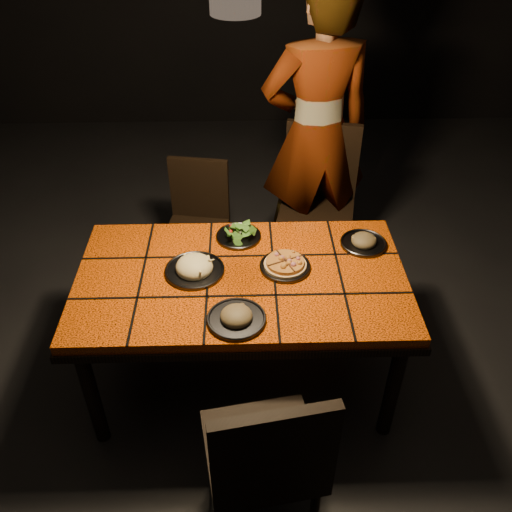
{
  "coord_description": "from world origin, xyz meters",
  "views": [
    {
      "loc": [
        0.02,
        -2.01,
        2.43
      ],
      "look_at": [
        0.07,
        0.06,
        0.82
      ],
      "focal_mm": 38.0,
      "sensor_mm": 36.0,
      "label": 1
    }
  ],
  "objects_px": {
    "chair_far_left": "(198,216)",
    "plate_pasta": "(194,268)",
    "plate_pizza": "(285,265)",
    "dining_table": "(241,287)",
    "diner": "(316,135)",
    "chair_near": "(267,459)",
    "chair_far_right": "(318,195)"
  },
  "relations": [
    {
      "from": "dining_table",
      "to": "plate_pasta",
      "type": "xyz_separation_m",
      "value": [
        -0.23,
        0.03,
        0.1
      ]
    },
    {
      "from": "chair_near",
      "to": "plate_pizza",
      "type": "distance_m",
      "value": 0.95
    },
    {
      "from": "diner",
      "to": "plate_pasta",
      "type": "xyz_separation_m",
      "value": [
        -0.7,
        -1.06,
        -0.19
      ]
    },
    {
      "from": "plate_pizza",
      "to": "diner",
      "type": "bearing_deg",
      "value": 76.02
    },
    {
      "from": "chair_near",
      "to": "plate_pasta",
      "type": "xyz_separation_m",
      "value": [
        -0.32,
        0.9,
        0.21
      ]
    },
    {
      "from": "chair_far_left",
      "to": "plate_pasta",
      "type": "relative_size",
      "value": 2.91
    },
    {
      "from": "diner",
      "to": "plate_pasta",
      "type": "height_order",
      "value": "diner"
    },
    {
      "from": "diner",
      "to": "chair_near",
      "type": "bearing_deg",
      "value": 68.7
    },
    {
      "from": "plate_pizza",
      "to": "chair_far_left",
      "type": "bearing_deg",
      "value": 119.78
    },
    {
      "from": "dining_table",
      "to": "plate_pizza",
      "type": "bearing_deg",
      "value": 13.21
    },
    {
      "from": "plate_pizza",
      "to": "plate_pasta",
      "type": "bearing_deg",
      "value": -177.61
    },
    {
      "from": "chair_far_left",
      "to": "chair_far_right",
      "type": "relative_size",
      "value": 0.82
    },
    {
      "from": "dining_table",
      "to": "chair_near",
      "type": "bearing_deg",
      "value": -84.13
    },
    {
      "from": "chair_far_left",
      "to": "plate_pizza",
      "type": "height_order",
      "value": "chair_far_left"
    },
    {
      "from": "dining_table",
      "to": "plate_pizza",
      "type": "distance_m",
      "value": 0.24
    },
    {
      "from": "dining_table",
      "to": "chair_near",
      "type": "distance_m",
      "value": 0.88
    },
    {
      "from": "chair_far_left",
      "to": "diner",
      "type": "xyz_separation_m",
      "value": [
        0.76,
        0.18,
        0.48
      ]
    },
    {
      "from": "plate_pizza",
      "to": "dining_table",
      "type": "bearing_deg",
      "value": -166.79
    },
    {
      "from": "diner",
      "to": "plate_pasta",
      "type": "bearing_deg",
      "value": 46.37
    },
    {
      "from": "dining_table",
      "to": "plate_pizza",
      "type": "height_order",
      "value": "plate_pizza"
    },
    {
      "from": "dining_table",
      "to": "chair_far_right",
      "type": "xyz_separation_m",
      "value": [
        0.5,
        0.99,
        -0.07
      ]
    },
    {
      "from": "diner",
      "to": "chair_far_right",
      "type": "bearing_deg",
      "value": 93.62
    },
    {
      "from": "diner",
      "to": "plate_pizza",
      "type": "xyz_separation_m",
      "value": [
        -0.26,
        -1.04,
        -0.2
      ]
    },
    {
      "from": "chair_near",
      "to": "plate_pizza",
      "type": "bearing_deg",
      "value": -107.6
    },
    {
      "from": "chair_far_right",
      "to": "plate_pizza",
      "type": "relative_size",
      "value": 3.76
    },
    {
      "from": "chair_far_left",
      "to": "plate_pasta",
      "type": "bearing_deg",
      "value": -76.65
    },
    {
      "from": "diner",
      "to": "plate_pasta",
      "type": "relative_size",
      "value": 6.6
    },
    {
      "from": "chair_far_right",
      "to": "plate_pizza",
      "type": "height_order",
      "value": "chair_far_right"
    },
    {
      "from": "chair_near",
      "to": "plate_pasta",
      "type": "bearing_deg",
      "value": -80.4
    },
    {
      "from": "plate_pasta",
      "to": "diner",
      "type": "bearing_deg",
      "value": 56.52
    },
    {
      "from": "plate_pasta",
      "to": "chair_near",
      "type": "bearing_deg",
      "value": -70.67
    },
    {
      "from": "chair_near",
      "to": "diner",
      "type": "bearing_deg",
      "value": -110.88
    }
  ]
}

